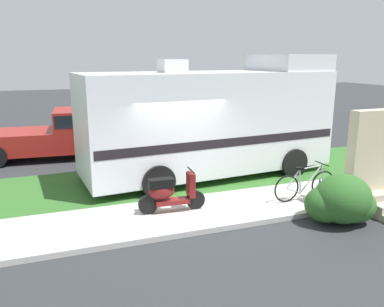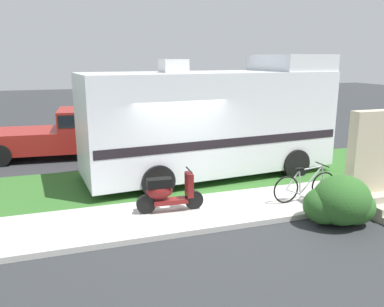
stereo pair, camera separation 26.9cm
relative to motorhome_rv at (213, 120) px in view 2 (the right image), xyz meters
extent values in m
plane|color=#2D3033|center=(-1.38, -1.59, -1.75)|extent=(80.00, 80.00, 0.00)
cube|color=beige|center=(-1.38, -2.79, -1.69)|extent=(24.00, 2.00, 0.12)
cube|color=#336628|center=(-1.38, -0.09, -1.71)|extent=(24.00, 3.40, 0.08)
cube|color=silver|center=(-0.11, -0.01, -0.01)|extent=(7.66, 3.12, 2.87)
cube|color=silver|center=(2.72, 0.24, 1.67)|extent=(2.00, 2.50, 0.50)
cube|color=black|center=(-0.11, -0.01, -0.44)|extent=(7.51, 3.13, 0.24)
cube|color=black|center=(3.59, 0.32, 0.49)|extent=(0.26, 2.10, 0.90)
cube|color=silver|center=(-1.22, -0.11, 1.60)|extent=(0.75, 0.66, 0.36)
cylinder|color=black|center=(2.09, 1.38, -1.30)|extent=(0.92, 0.36, 0.90)
cylinder|color=black|center=(2.30, -0.99, -1.30)|extent=(0.92, 0.36, 0.90)
cylinder|color=black|center=(-2.26, 0.99, -1.30)|extent=(0.92, 0.36, 0.90)
cylinder|color=black|center=(-2.05, -1.37, -1.30)|extent=(0.92, 0.36, 0.90)
cylinder|color=black|center=(-1.50, -2.67, -1.41)|extent=(0.45, 0.13, 0.44)
cylinder|color=black|center=(-2.61, -2.60, -1.41)|extent=(0.45, 0.13, 0.44)
cube|color=maroon|center=(-2.06, -2.63, -1.39)|extent=(0.80, 0.33, 0.10)
cube|color=black|center=(-2.30, -2.62, -0.93)|extent=(0.58, 0.29, 0.20)
ellipsoid|color=maroon|center=(-2.30, -2.62, -1.13)|extent=(0.62, 0.34, 0.36)
cube|color=maroon|center=(-1.61, -2.66, -1.03)|extent=(0.16, 0.33, 0.56)
cylinder|color=black|center=(-1.61, -2.66, -0.68)|extent=(0.07, 0.50, 0.04)
sphere|color=white|center=(-1.61, -2.66, -0.85)|extent=(0.12, 0.12, 0.12)
torus|color=black|center=(1.81, -3.02, -1.28)|extent=(0.68, 0.04, 0.68)
torus|color=black|center=(0.74, -3.02, -1.28)|extent=(0.68, 0.04, 0.68)
cylinder|color=silver|center=(1.44, -3.02, -1.11)|extent=(0.61, 0.04, 0.68)
cylinder|color=silver|center=(1.11, -3.02, -1.14)|extent=(0.10, 0.04, 0.61)
cylinder|color=silver|center=(1.40, -3.02, -0.81)|extent=(0.65, 0.04, 0.09)
cylinder|color=silver|center=(0.94, -3.02, -1.36)|extent=(0.42, 0.04, 0.19)
cylinder|color=silver|center=(0.91, -3.02, -1.06)|extent=(0.37, 0.04, 0.47)
cylinder|color=silver|center=(1.77, -3.02, -1.03)|extent=(0.12, 0.04, 0.51)
cube|color=black|center=(1.08, -3.02, -0.80)|extent=(0.20, 0.10, 0.06)
cylinder|color=black|center=(1.73, -3.02, -0.74)|extent=(0.03, 0.52, 0.03)
cube|color=maroon|center=(-3.17, 4.03, -0.74)|extent=(2.64, 2.24, 1.46)
cube|color=black|center=(-3.17, 4.03, -0.30)|extent=(2.51, 2.25, 0.44)
cube|color=maroon|center=(-5.92, 4.25, -1.09)|extent=(3.19, 2.28, 0.75)
cylinder|color=black|center=(-2.90, 5.00, -1.37)|extent=(0.78, 0.30, 0.76)
cylinder|color=black|center=(-3.05, 3.04, -1.37)|extent=(0.78, 0.30, 0.76)
cylinder|color=black|center=(-6.20, 5.26, -1.37)|extent=(0.78, 0.30, 0.76)
cylinder|color=black|center=(-6.35, 3.29, -1.37)|extent=(0.78, 0.30, 0.76)
ellipsoid|color=#2D6026|center=(1.31, -4.29, -1.17)|extent=(1.28, 1.15, 1.09)
ellipsoid|color=#2D6026|center=(0.99, -4.16, -1.30)|extent=(0.96, 0.86, 0.82)
ellipsoid|color=#2D6026|center=(1.60, -4.39, -1.33)|extent=(0.90, 0.81, 0.76)
cylinder|color=navy|center=(2.17, -2.45, -1.52)|extent=(0.07, 0.07, 0.21)
cylinder|color=navy|center=(2.17, -2.45, -1.40)|extent=(0.03, 0.03, 0.04)
cylinder|color=black|center=(2.17, -2.45, -1.37)|extent=(0.03, 0.03, 0.02)
camera|label=1|loc=(-4.50, -10.67, 1.79)|focal=36.42mm
camera|label=2|loc=(-4.25, -10.76, 1.79)|focal=36.42mm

